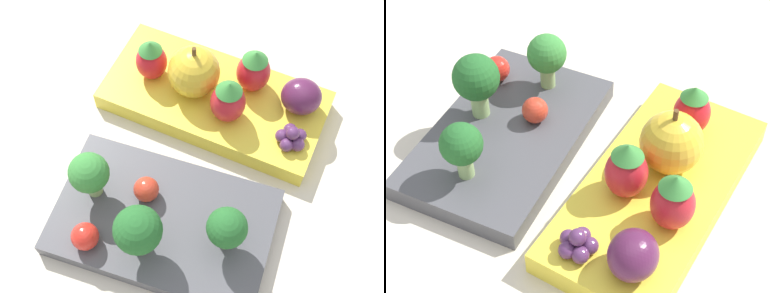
# 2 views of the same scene
# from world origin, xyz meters

# --- Properties ---
(ground_plane) EXTENTS (4.00, 4.00, 0.00)m
(ground_plane) POSITION_xyz_m (0.00, 0.00, 0.00)
(ground_plane) COLOR beige
(bento_box_savoury) EXTENTS (0.20, 0.13, 0.02)m
(bento_box_savoury) POSITION_xyz_m (-0.00, 0.07, 0.01)
(bento_box_savoury) COLOR #4C4C51
(bento_box_savoury) RESTS_ON ground_plane
(bento_box_fruit) EXTENTS (0.24, 0.13, 0.02)m
(bento_box_fruit) POSITION_xyz_m (-0.01, -0.07, 0.01)
(bento_box_fruit) COLOR yellow
(bento_box_fruit) RESTS_ON ground_plane
(broccoli_floret_0) EXTENTS (0.03, 0.03, 0.05)m
(broccoli_floret_0) POSITION_xyz_m (-0.06, 0.08, 0.05)
(broccoli_floret_0) COLOR #93B770
(broccoli_floret_0) RESTS_ON bento_box_savoury
(broccoli_floret_1) EXTENTS (0.04, 0.04, 0.06)m
(broccoli_floret_1) POSITION_xyz_m (0.07, 0.07, 0.05)
(broccoli_floret_1) COLOR #93B770
(broccoli_floret_1) RESTS_ON bento_box_savoury
(broccoli_floret_2) EXTENTS (0.04, 0.04, 0.06)m
(broccoli_floret_2) POSITION_xyz_m (0.01, 0.11, 0.06)
(broccoli_floret_2) COLOR #93B770
(broccoli_floret_2) RESTS_ON bento_box_savoury
(cherry_tomato_0) EXTENTS (0.02, 0.02, 0.02)m
(cherry_tomato_0) POSITION_xyz_m (0.02, 0.06, 0.03)
(cherry_tomato_0) COLOR red
(cherry_tomato_0) RESTS_ON bento_box_savoury
(cherry_tomato_1) EXTENTS (0.02, 0.02, 0.02)m
(cherry_tomato_1) POSITION_xyz_m (0.06, 0.11, 0.03)
(cherry_tomato_1) COLOR red
(cherry_tomato_1) RESTS_ON bento_box_savoury
(apple) EXTENTS (0.05, 0.05, 0.06)m
(apple) POSITION_xyz_m (0.01, -0.07, 0.05)
(apple) COLOR gold
(apple) RESTS_ON bento_box_fruit
(strawberry_0) EXTENTS (0.03, 0.03, 0.05)m
(strawberry_0) POSITION_xyz_m (0.06, -0.07, 0.05)
(strawberry_0) COLOR red
(strawberry_0) RESTS_ON bento_box_fruit
(strawberry_1) EXTENTS (0.03, 0.03, 0.05)m
(strawberry_1) POSITION_xyz_m (-0.04, -0.09, 0.05)
(strawberry_1) COLOR red
(strawberry_1) RESTS_ON bento_box_fruit
(strawberry_2) EXTENTS (0.03, 0.03, 0.05)m
(strawberry_2) POSITION_xyz_m (-0.03, -0.05, 0.05)
(strawberry_2) COLOR red
(strawberry_2) RESTS_ON bento_box_fruit
(plum) EXTENTS (0.04, 0.04, 0.04)m
(plum) POSITION_xyz_m (-0.09, -0.07, 0.04)
(plum) COLOR #511E42
(plum) RESTS_ON bento_box_fruit
(grape_cluster) EXTENTS (0.03, 0.03, 0.02)m
(grape_cluster) POSITION_xyz_m (-0.09, -0.03, 0.03)
(grape_cluster) COLOR #562D5B
(grape_cluster) RESTS_ON bento_box_fruit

